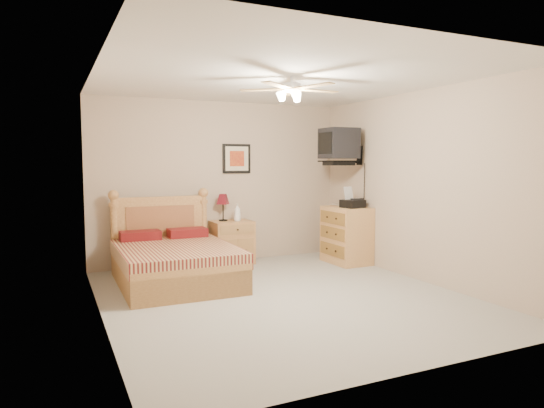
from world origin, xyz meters
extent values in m
plane|color=gray|center=(0.00, 0.00, 0.00)|extent=(4.50, 4.50, 0.00)
cube|color=white|center=(0.00, 0.00, 2.50)|extent=(4.00, 4.50, 0.04)
cube|color=tan|center=(0.00, 2.25, 1.25)|extent=(4.00, 0.04, 2.50)
cube|color=tan|center=(0.00, -2.25, 1.25)|extent=(4.00, 0.04, 2.50)
cube|color=tan|center=(-2.00, 0.00, 1.25)|extent=(0.04, 4.50, 2.50)
cube|color=tan|center=(2.00, 0.00, 1.25)|extent=(0.04, 4.50, 2.50)
cube|color=#9E6D38|center=(0.10, 2.00, 0.33)|extent=(0.62, 0.47, 0.66)
imported|color=white|center=(0.18, 1.97, 0.80)|extent=(0.11, 0.11, 0.27)
cube|color=black|center=(0.27, 2.23, 1.62)|extent=(0.46, 0.04, 0.46)
cube|color=#BA824E|center=(1.73, 1.30, 0.44)|extent=(0.53, 0.75, 0.87)
imported|color=#B6A690|center=(1.67, 1.53, 0.89)|extent=(0.20, 0.26, 0.02)
imported|color=tan|center=(1.70, 1.54, 0.91)|extent=(0.23, 0.31, 0.02)
camera|label=1|loc=(-2.44, -4.97, 1.57)|focal=32.00mm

